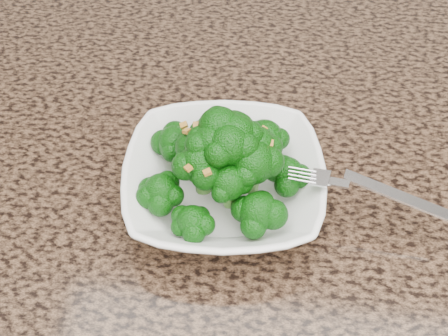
# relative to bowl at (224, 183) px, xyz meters

# --- Properties ---
(granite_counter) EXTENTS (1.64, 1.04, 0.03)m
(granite_counter) POSITION_rel_bowl_xyz_m (0.10, -0.06, -0.04)
(granite_counter) COLOR brown
(granite_counter) RESTS_ON cabinet
(bowl) EXTENTS (0.23, 0.23, 0.05)m
(bowl) POSITION_rel_bowl_xyz_m (0.00, 0.00, 0.00)
(bowl) COLOR white
(bowl) RESTS_ON granite_counter
(broccoli_pile) EXTENTS (0.19, 0.19, 0.08)m
(broccoli_pile) POSITION_rel_bowl_xyz_m (-0.00, 0.00, 0.06)
(broccoli_pile) COLOR #0B4C08
(broccoli_pile) RESTS_ON bowl
(garlic_topping) EXTENTS (0.11, 0.11, 0.01)m
(garlic_topping) POSITION_rel_bowl_xyz_m (-0.00, 0.00, 0.11)
(garlic_topping) COLOR #BA842D
(garlic_topping) RESTS_ON broccoli_pile
(fork) EXTENTS (0.18, 0.07, 0.01)m
(fork) POSITION_rel_bowl_xyz_m (0.12, -0.02, 0.03)
(fork) COLOR silver
(fork) RESTS_ON bowl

